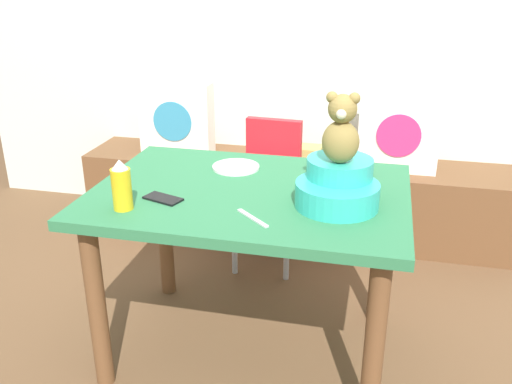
{
  "coord_description": "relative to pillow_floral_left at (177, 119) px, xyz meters",
  "views": [
    {
      "loc": [
        0.47,
        -1.93,
        1.54
      ],
      "look_at": [
        0.0,
        0.1,
        0.69
      ],
      "focal_mm": 38.91,
      "sensor_mm": 36.0,
      "label": 1
    }
  ],
  "objects": [
    {
      "name": "cell_phone",
      "position": [
        0.45,
        -1.33,
        0.06
      ],
      "size": [
        0.16,
        0.11,
        0.01
      ],
      "primitive_type": "cube",
      "rotation": [
        0.0,
        0.0,
        1.25
      ],
      "color": "black",
      "rests_on": "dining_table"
    },
    {
      "name": "teddy_bear",
      "position": [
        1.08,
        -1.22,
        0.34
      ],
      "size": [
        0.13,
        0.12,
        0.25
      ],
      "color": "olive",
      "rests_on": "infant_seat_teal"
    },
    {
      "name": "window_bench",
      "position": [
        0.74,
        0.02,
        -0.45
      ],
      "size": [
        2.6,
        0.44,
        0.46
      ],
      "primitive_type": "cube",
      "color": "brown",
      "rests_on": "ground_plane"
    },
    {
      "name": "infant_seat_teal",
      "position": [
        1.08,
        -1.22,
        0.13
      ],
      "size": [
        0.3,
        0.33,
        0.16
      ],
      "color": "#2DB2A6",
      "rests_on": "dining_table"
    },
    {
      "name": "table_fork",
      "position": [
        0.82,
        -1.42,
        0.06
      ],
      "size": [
        0.14,
        0.13,
        0.01
      ],
      "primitive_type": "cube",
      "rotation": [
        0.0,
        0.0,
        0.83
      ],
      "color": "silver",
      "rests_on": "dining_table"
    },
    {
      "name": "pillow_floral_left",
      "position": [
        0.0,
        0.0,
        0.0
      ],
      "size": [
        0.44,
        0.15,
        0.44
      ],
      "color": "white",
      "rests_on": "window_bench"
    },
    {
      "name": "book_stack",
      "position": [
        0.79,
        0.02,
        -0.17
      ],
      "size": [
        0.2,
        0.14,
        0.09
      ],
      "primitive_type": "cube",
      "color": "tan",
      "rests_on": "window_bench"
    },
    {
      "name": "back_wall",
      "position": [
        0.74,
        0.29,
        0.62
      ],
      "size": [
        4.4,
        0.1,
        2.6
      ],
      "primitive_type": "cube",
      "color": "silver",
      "rests_on": "ground_plane"
    },
    {
      "name": "pillow_floral_right",
      "position": [
        1.31,
        0.0,
        0.0
      ],
      "size": [
        0.44,
        0.15,
        0.44
      ],
      "color": "white",
      "rests_on": "window_bench"
    },
    {
      "name": "ketchup_bottle",
      "position": [
        0.35,
        -1.44,
        0.15
      ],
      "size": [
        0.07,
        0.07,
        0.18
      ],
      "color": "gold",
      "rests_on": "dining_table"
    },
    {
      "name": "dining_table",
      "position": [
        0.74,
        -1.16,
        -0.05
      ],
      "size": [
        1.21,
        0.86,
        0.74
      ],
      "color": "#2D7247",
      "rests_on": "ground_plane"
    },
    {
      "name": "coffee_mug",
      "position": [
        1.11,
        -0.93,
        0.11
      ],
      "size": [
        0.12,
        0.08,
        0.09
      ],
      "color": "black",
      "rests_on": "dining_table"
    },
    {
      "name": "dinner_plate_near",
      "position": [
        0.63,
        -0.94,
        0.07
      ],
      "size": [
        0.2,
        0.2,
        0.01
      ],
      "primitive_type": "cylinder",
      "color": "white",
      "rests_on": "dining_table"
    },
    {
      "name": "highchair",
      "position": [
        0.65,
        -0.42,
        -0.16
      ],
      "size": [
        0.34,
        0.46,
        0.79
      ],
      "color": "red",
      "rests_on": "ground_plane"
    },
    {
      "name": "ground_plane",
      "position": [
        0.74,
        -1.16,
        -0.68
      ],
      "size": [
        8.0,
        8.0,
        0.0
      ],
      "primitive_type": "plane",
      "color": "brown"
    }
  ]
}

